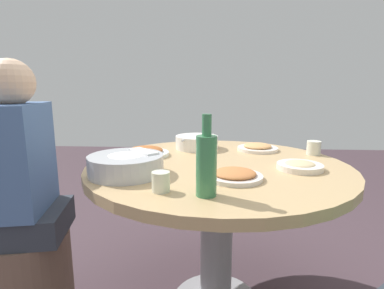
{
  "coord_description": "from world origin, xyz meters",
  "views": [
    {
      "loc": [
        -0.03,
        -1.36,
        1.1
      ],
      "look_at": [
        -0.12,
        0.03,
        0.83
      ],
      "focal_mm": 28.2,
      "sensor_mm": 36.0,
      "label": 1
    }
  ],
  "objects_px": {
    "dish_noodles": "(300,166)",
    "tea_cup_near": "(314,148)",
    "round_dining_table": "(217,193)",
    "rice_bowl": "(126,164)",
    "dish_stirfry": "(145,152)",
    "stool_for_diner_right": "(33,280)",
    "dish_tofu_braise": "(235,175)",
    "tea_cup_far": "(161,182)",
    "diner_right": "(20,165)",
    "soup_bowl": "(197,143)",
    "green_bottle": "(206,164)",
    "dish_shrimp": "(258,147)"
  },
  "relations": [
    {
      "from": "dish_noodles",
      "to": "tea_cup_near",
      "type": "distance_m",
      "value": 0.33
    },
    {
      "from": "tea_cup_near",
      "to": "rice_bowl",
      "type": "bearing_deg",
      "value": -154.75
    },
    {
      "from": "dish_shrimp",
      "to": "tea_cup_near",
      "type": "height_order",
      "value": "tea_cup_near"
    },
    {
      "from": "green_bottle",
      "to": "tea_cup_far",
      "type": "distance_m",
      "value": 0.17
    },
    {
      "from": "soup_bowl",
      "to": "diner_right",
      "type": "height_order",
      "value": "diner_right"
    },
    {
      "from": "tea_cup_far",
      "to": "diner_right",
      "type": "distance_m",
      "value": 0.68
    },
    {
      "from": "round_dining_table",
      "to": "tea_cup_near",
      "type": "bearing_deg",
      "value": 22.76
    },
    {
      "from": "tea_cup_near",
      "to": "stool_for_diner_right",
      "type": "distance_m",
      "value": 1.51
    },
    {
      "from": "green_bottle",
      "to": "tea_cup_near",
      "type": "height_order",
      "value": "green_bottle"
    },
    {
      "from": "round_dining_table",
      "to": "rice_bowl",
      "type": "xyz_separation_m",
      "value": [
        -0.37,
        -0.2,
        0.19
      ]
    },
    {
      "from": "dish_noodles",
      "to": "dish_shrimp",
      "type": "height_order",
      "value": "dish_shrimp"
    },
    {
      "from": "dish_stirfry",
      "to": "tea_cup_near",
      "type": "bearing_deg",
      "value": 5.2
    },
    {
      "from": "dish_noodles",
      "to": "tea_cup_near",
      "type": "xyz_separation_m",
      "value": [
        0.15,
        0.29,
        0.02
      ]
    },
    {
      "from": "tea_cup_near",
      "to": "diner_right",
      "type": "height_order",
      "value": "diner_right"
    },
    {
      "from": "tea_cup_far",
      "to": "dish_stirfry",
      "type": "bearing_deg",
      "value": 107.71
    },
    {
      "from": "dish_stirfry",
      "to": "round_dining_table",
      "type": "bearing_deg",
      "value": -19.61
    },
    {
      "from": "dish_shrimp",
      "to": "round_dining_table",
      "type": "bearing_deg",
      "value": -126.74
    },
    {
      "from": "rice_bowl",
      "to": "soup_bowl",
      "type": "distance_m",
      "value": 0.6
    },
    {
      "from": "dish_shrimp",
      "to": "green_bottle",
      "type": "height_order",
      "value": "green_bottle"
    },
    {
      "from": "rice_bowl",
      "to": "dish_tofu_braise",
      "type": "height_order",
      "value": "rice_bowl"
    },
    {
      "from": "soup_bowl",
      "to": "dish_shrimp",
      "type": "bearing_deg",
      "value": -4.47
    },
    {
      "from": "dish_tofu_braise",
      "to": "stool_for_diner_right",
      "type": "distance_m",
      "value": 1.06
    },
    {
      "from": "dish_noodles",
      "to": "dish_shrimp",
      "type": "bearing_deg",
      "value": 107.48
    },
    {
      "from": "dish_tofu_braise",
      "to": "diner_right",
      "type": "distance_m",
      "value": 0.91
    },
    {
      "from": "dish_noodles",
      "to": "tea_cup_far",
      "type": "height_order",
      "value": "tea_cup_far"
    },
    {
      "from": "round_dining_table",
      "to": "tea_cup_near",
      "type": "distance_m",
      "value": 0.58
    },
    {
      "from": "tea_cup_far",
      "to": "dish_tofu_braise",
      "type": "bearing_deg",
      "value": 31.02
    },
    {
      "from": "soup_bowl",
      "to": "tea_cup_near",
      "type": "bearing_deg",
      "value": -11.15
    },
    {
      "from": "rice_bowl",
      "to": "dish_noodles",
      "type": "relative_size",
      "value": 1.56
    },
    {
      "from": "stool_for_diner_right",
      "to": "rice_bowl",
      "type": "bearing_deg",
      "value": -3.71
    },
    {
      "from": "dish_stirfry",
      "to": "stool_for_diner_right",
      "type": "height_order",
      "value": "dish_stirfry"
    },
    {
      "from": "green_bottle",
      "to": "diner_right",
      "type": "relative_size",
      "value": 0.35
    },
    {
      "from": "diner_right",
      "to": "dish_noodles",
      "type": "bearing_deg",
      "value": 4.33
    },
    {
      "from": "dish_stirfry",
      "to": "diner_right",
      "type": "xyz_separation_m",
      "value": [
        -0.47,
        -0.3,
        0.0
      ]
    },
    {
      "from": "dish_stirfry",
      "to": "diner_right",
      "type": "height_order",
      "value": "diner_right"
    },
    {
      "from": "round_dining_table",
      "to": "soup_bowl",
      "type": "xyz_separation_m",
      "value": [
        -0.11,
        0.33,
        0.18
      ]
    },
    {
      "from": "tea_cup_near",
      "to": "diner_right",
      "type": "relative_size",
      "value": 0.1
    },
    {
      "from": "dish_stirfry",
      "to": "tea_cup_far",
      "type": "distance_m",
      "value": 0.55
    },
    {
      "from": "dish_tofu_braise",
      "to": "diner_right",
      "type": "xyz_separation_m",
      "value": [
        -0.9,
        0.07,
        0.01
      ]
    },
    {
      "from": "tea_cup_far",
      "to": "diner_right",
      "type": "xyz_separation_m",
      "value": [
        -0.64,
        0.22,
        -0.01
      ]
    },
    {
      "from": "dish_tofu_braise",
      "to": "stool_for_diner_right",
      "type": "xyz_separation_m",
      "value": [
        -0.9,
        0.07,
        -0.54
      ]
    },
    {
      "from": "green_bottle",
      "to": "stool_for_diner_right",
      "type": "bearing_deg",
      "value": 162.54
    },
    {
      "from": "green_bottle",
      "to": "diner_right",
      "type": "xyz_separation_m",
      "value": [
        -0.8,
        0.25,
        -0.09
      ]
    },
    {
      "from": "soup_bowl",
      "to": "dish_shrimp",
      "type": "height_order",
      "value": "soup_bowl"
    },
    {
      "from": "rice_bowl",
      "to": "tea_cup_far",
      "type": "relative_size",
      "value": 4.4
    },
    {
      "from": "green_bottle",
      "to": "rice_bowl",
      "type": "bearing_deg",
      "value": 146.07
    },
    {
      "from": "rice_bowl",
      "to": "soup_bowl",
      "type": "relative_size",
      "value": 1.25
    },
    {
      "from": "dish_noodles",
      "to": "soup_bowl",
      "type": "bearing_deg",
      "value": 138.23
    },
    {
      "from": "rice_bowl",
      "to": "diner_right",
      "type": "distance_m",
      "value": 0.47
    },
    {
      "from": "dish_stirfry",
      "to": "diner_right",
      "type": "relative_size",
      "value": 0.32
    }
  ]
}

